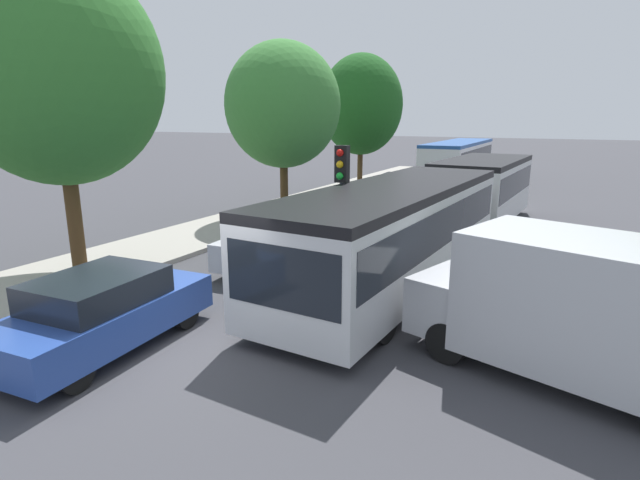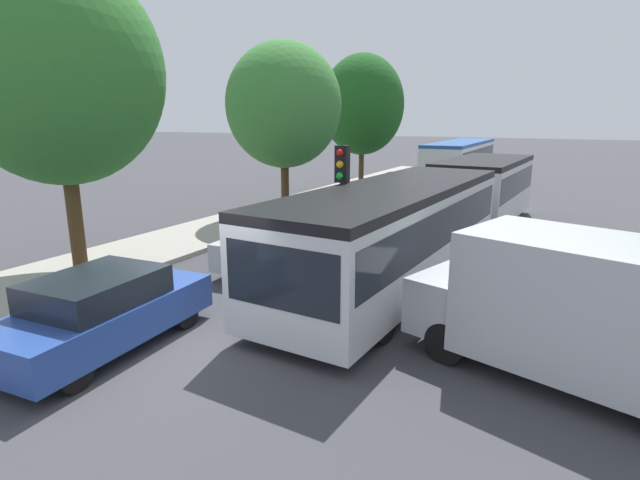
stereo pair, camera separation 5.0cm
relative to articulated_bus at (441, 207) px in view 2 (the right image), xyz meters
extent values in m
plane|color=#3D3D42|center=(-1.94, -8.63, -1.44)|extent=(200.00, 200.00, 0.00)
cube|color=#9E998E|center=(-7.98, 5.61, -1.37)|extent=(3.20, 38.48, 0.14)
cube|color=silver|center=(-0.21, -3.63, -0.16)|extent=(3.07, 9.54, 2.03)
cube|color=black|center=(-0.21, -3.63, 0.21)|extent=(3.07, 9.17, 0.89)
cube|color=black|center=(-0.21, -3.63, 0.96)|extent=(3.07, 9.54, 0.20)
cube|color=silver|center=(0.31, 5.27, -0.16)|extent=(2.90, 6.58, 2.03)
cube|color=black|center=(0.31, 5.27, 0.21)|extent=(2.90, 6.32, 0.89)
cube|color=black|center=(0.31, 5.27, 0.96)|extent=(2.90, 6.58, 0.20)
cylinder|color=black|center=(0.09, 1.56, -0.16)|extent=(1.92, 1.10, 1.87)
cube|color=black|center=(-0.49, -8.29, 0.09)|extent=(2.22, 0.23, 1.09)
cylinder|color=black|center=(0.67, -6.70, -0.95)|extent=(0.35, 1.01, 0.99)
cylinder|color=black|center=(-1.45, -6.58, -0.95)|extent=(0.35, 1.01, 0.99)
cylinder|color=black|center=(1.02, -0.69, -0.95)|extent=(0.35, 1.01, 0.99)
cylinder|color=black|center=(-1.10, -0.57, -0.95)|extent=(0.35, 1.01, 0.99)
cylinder|color=black|center=(1.37, 5.20, -0.95)|extent=(0.35, 1.01, 0.99)
cylinder|color=black|center=(-0.75, 5.33, -0.95)|extent=(0.35, 1.01, 0.99)
cube|color=silver|center=(-3.77, 19.84, -0.17)|extent=(2.59, 11.46, 1.99)
cube|color=black|center=(-3.77, 19.84, 0.18)|extent=(2.60, 10.89, 0.84)
cube|color=#234C93|center=(-3.77, 19.84, 0.92)|extent=(2.59, 11.46, 0.20)
cylinder|color=black|center=(-4.85, 23.62, -0.95)|extent=(0.30, 1.00, 1.00)
cylinder|color=black|center=(-2.72, 23.63, -0.95)|extent=(0.30, 1.00, 1.00)
cylinder|color=black|center=(-4.82, 16.41, -0.95)|extent=(0.30, 1.00, 1.00)
cylinder|color=black|center=(-2.69, 16.41, -0.95)|extent=(0.30, 1.00, 1.00)
cube|color=#284799|center=(-3.65, -9.25, -0.86)|extent=(1.96, 4.15, 0.66)
cube|color=black|center=(-3.64, -9.35, -0.29)|extent=(1.71, 2.22, 0.50)
cylinder|color=black|center=(-4.45, -8.00, -1.13)|extent=(0.25, 0.63, 0.62)
cylinder|color=black|center=(-3.00, -7.91, -1.13)|extent=(0.25, 0.63, 0.62)
cylinder|color=black|center=(-4.29, -10.59, -1.13)|extent=(0.25, 0.63, 0.62)
cylinder|color=black|center=(-2.85, -10.50, -1.13)|extent=(0.25, 0.63, 0.62)
cube|color=#B7BABF|center=(-3.60, -3.26, -0.81)|extent=(2.14, 4.52, 0.71)
cube|color=black|center=(-3.59, -3.37, -0.18)|extent=(1.86, 2.41, 0.55)
cylinder|color=black|center=(-4.47, -1.90, -1.11)|extent=(0.27, 0.69, 0.67)
cylinder|color=black|center=(-2.90, -1.80, -1.11)|extent=(0.27, 0.69, 0.67)
cylinder|color=black|center=(-4.30, -4.72, -1.11)|extent=(0.27, 0.69, 0.67)
cylinder|color=black|center=(-2.73, -4.63, -1.11)|extent=(0.27, 0.69, 0.67)
cube|color=navy|center=(-3.58, 1.93, -0.82)|extent=(2.11, 4.47, 0.71)
cube|color=black|center=(-3.57, 1.83, -0.19)|extent=(1.84, 2.39, 0.54)
cylinder|color=black|center=(-4.44, 3.28, -1.11)|extent=(0.27, 0.68, 0.67)
cylinder|color=black|center=(-2.88, 3.37, -1.11)|extent=(0.27, 0.68, 0.67)
cylinder|color=black|center=(-4.27, 0.49, -1.11)|extent=(0.27, 0.68, 0.67)
cylinder|color=black|center=(-2.72, 0.58, -1.11)|extent=(0.27, 0.68, 0.67)
cube|color=black|center=(-3.94, 7.81, -0.85)|extent=(2.00, 4.22, 0.67)
cube|color=black|center=(-3.93, 7.71, -0.26)|extent=(1.74, 2.25, 0.51)
cylinder|color=black|center=(-4.75, 9.08, -1.13)|extent=(0.25, 0.64, 0.63)
cylinder|color=black|center=(-3.28, 9.17, -1.13)|extent=(0.25, 0.64, 0.63)
cylinder|color=black|center=(-4.59, 6.45, -1.13)|extent=(0.25, 0.64, 0.63)
cylinder|color=black|center=(-3.12, 6.54, -1.13)|extent=(0.25, 0.64, 0.63)
cube|color=#B7BABF|center=(4.19, -6.73, -0.13)|extent=(4.50, 3.07, 2.00)
cube|color=#B7BABF|center=(1.78, -6.03, -0.60)|extent=(1.39, 2.08, 1.00)
cylinder|color=black|center=(1.93, -6.95, -1.08)|extent=(0.76, 0.43, 0.72)
cylinder|color=black|center=(2.40, -5.34, -1.08)|extent=(0.76, 0.43, 0.72)
cylinder|color=#56595E|center=(-1.58, -3.67, 0.26)|extent=(0.12, 0.12, 3.40)
cube|color=black|center=(-1.58, -3.67, 1.51)|extent=(0.33, 0.25, 0.90)
sphere|color=red|center=(-1.58, -3.82, 1.79)|extent=(0.18, 0.18, 0.18)
sphere|color=#EAAD14|center=(-1.58, -3.82, 1.51)|extent=(0.18, 0.18, 0.18)
sphere|color=green|center=(-1.58, -3.82, 1.23)|extent=(0.18, 0.18, 0.18)
cylinder|color=#51381E|center=(-7.61, -6.74, 0.11)|extent=(0.36, 0.36, 3.10)
ellipsoid|color=#33752D|center=(-7.61, -6.74, 3.68)|extent=(4.93, 4.93, 5.39)
cylinder|color=#51381E|center=(-6.93, 2.30, -0.09)|extent=(0.32, 0.32, 2.70)
ellipsoid|color=#3D7F38|center=(-6.93, 2.30, 3.07)|extent=(4.50, 4.50, 4.84)
cylinder|color=#51381E|center=(-7.13, 10.63, -0.08)|extent=(0.28, 0.28, 2.72)
ellipsoid|color=#1E561E|center=(-7.13, 10.63, 3.26)|extent=(4.42, 4.42, 5.28)
ellipsoid|color=#1E561E|center=(-6.95, 10.98, 2.47)|extent=(2.65, 2.65, 2.90)
camera|label=1|loc=(3.60, -14.86, 2.63)|focal=28.00mm
camera|label=2|loc=(3.64, -14.84, 2.63)|focal=28.00mm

